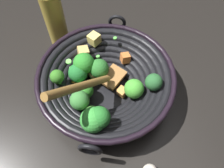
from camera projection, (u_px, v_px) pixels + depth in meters
ground_plane at (106, 92)px, 0.65m from camera, size 4.00×4.00×0.00m
wok at (105, 81)px, 0.60m from camera, size 0.36×0.38×0.23m
cooking_oil_bottle at (54, 17)px, 0.67m from camera, size 0.06×0.06×0.25m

